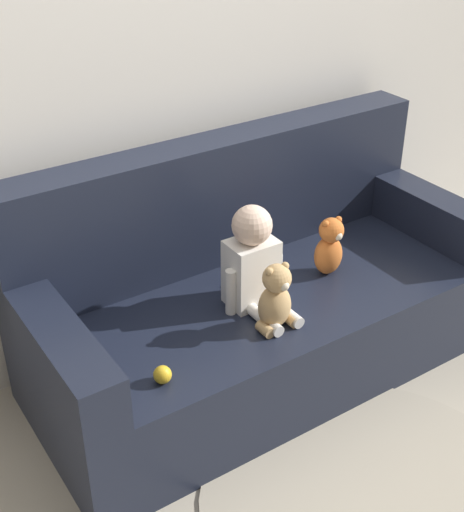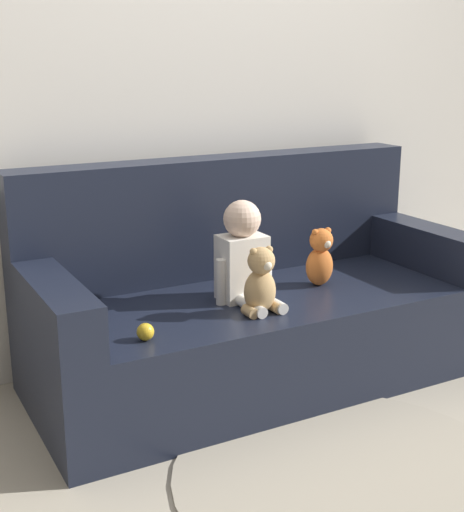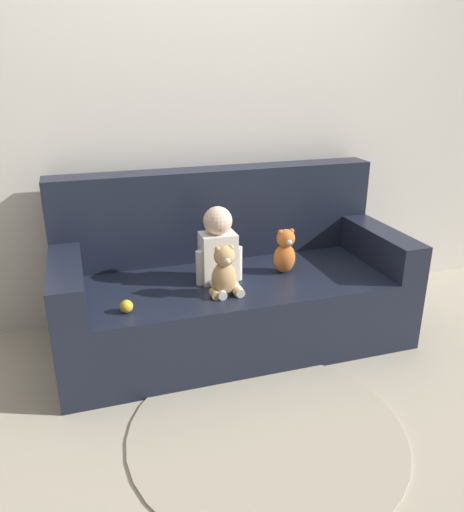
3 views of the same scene
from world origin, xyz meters
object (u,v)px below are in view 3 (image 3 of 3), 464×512
object	(u,v)px
toy_ball	(126,306)
couch	(230,284)
person_baby	(219,249)
teddy_bear_brown	(224,272)
plush_toy_side	(285,251)

from	to	relation	value
toy_ball	couch	bearing A→B (deg)	28.93
person_baby	toy_ball	bearing A→B (deg)	-157.15
teddy_bear_brown	plush_toy_side	world-z (taller)	teddy_bear_brown
person_baby	plush_toy_side	distance (m)	0.38
couch	teddy_bear_brown	size ratio (longest dim) A/B	7.17
teddy_bear_brown	plush_toy_side	distance (m)	0.44
person_baby	teddy_bear_brown	xyz separation A→B (m)	(-0.02, -0.17, -0.06)
couch	toy_ball	world-z (taller)	couch
couch	person_baby	bearing A→B (deg)	-129.21
teddy_bear_brown	plush_toy_side	xyz separation A→B (m)	(0.40, 0.18, 0.00)
person_baby	teddy_bear_brown	bearing A→B (deg)	-96.95
person_baby	teddy_bear_brown	world-z (taller)	person_baby
plush_toy_side	teddy_bear_brown	bearing A→B (deg)	-156.19
teddy_bear_brown	couch	bearing A→B (deg)	67.68
person_baby	teddy_bear_brown	size ratio (longest dim) A/B	1.54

